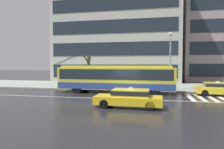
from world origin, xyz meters
TOP-DOWN VIEW (x-y plane):
  - ground_plane at (0.00, 0.00)m, footprint 160.00×160.00m
  - sidewalk_slab at (0.00, 9.05)m, footprint 80.00×10.00m
  - crosswalk_stripe_edge_near at (5.91, 1.03)m, footprint 0.44×4.40m
  - crosswalk_stripe_inner_a at (6.81, 1.03)m, footprint 0.44×4.40m
  - crosswalk_stripe_center at (7.71, 1.03)m, footprint 0.44×4.40m
  - crosswalk_stripe_inner_b at (8.61, 1.03)m, footprint 0.44×4.40m
  - lane_centre_line at (0.00, -1.20)m, footprint 72.00×0.14m
  - trolleybus at (-1.28, 2.45)m, footprint 13.18×2.75m
  - taxi_oncoming_near at (0.96, -4.40)m, footprint 4.70×1.85m
  - taxi_ahead_of_bus at (8.81, 2.63)m, footprint 4.50×2.06m
  - bus_shelter at (-1.63, 6.25)m, footprint 4.23×1.55m
  - pedestrian_at_shelter at (-3.54, 5.52)m, footprint 1.30×1.30m
  - pedestrian_approaching_curb at (-1.84, 5.68)m, footprint 1.57×1.57m
  - pedestrian_walking_past at (-5.49, 5.76)m, footprint 0.47×0.47m
  - pedestrian_waiting_by_pole at (-2.78, 4.76)m, footprint 1.35×1.35m
  - street_lamp at (4.46, 5.19)m, footprint 0.60×0.32m
  - street_tree_bare at (-5.52, 6.25)m, footprint 1.20×1.69m
  - office_tower_corner_left at (-3.83, 20.22)m, footprint 21.60×14.84m

SIDE VIEW (x-z plane):
  - ground_plane at x=0.00m, z-range 0.00..0.00m
  - lane_centre_line at x=0.00m, z-range 0.00..0.01m
  - crosswalk_stripe_edge_near at x=5.91m, z-range 0.00..0.01m
  - crosswalk_stripe_inner_a at x=6.81m, z-range 0.00..0.01m
  - crosswalk_stripe_center at x=7.71m, z-range 0.00..0.01m
  - crosswalk_stripe_inner_b at x=8.61m, z-range 0.00..0.01m
  - sidewalk_slab at x=0.00m, z-range 0.00..0.14m
  - taxi_oncoming_near at x=0.96m, z-range 0.01..1.40m
  - taxi_ahead_of_bus at x=8.81m, z-range 0.01..1.40m
  - pedestrian_walking_past at x=-5.49m, z-range 0.30..2.03m
  - trolleybus at x=-1.28m, z-range -0.81..3.99m
  - pedestrian_waiting_by_pole at x=-2.78m, z-range 0.73..2.70m
  - pedestrian_at_shelter at x=-3.54m, z-range 0.74..2.71m
  - pedestrian_approaching_curb at x=-1.84m, z-range 0.79..2.80m
  - bus_shelter at x=-1.63m, z-range 0.76..3.43m
  - street_tree_bare at x=-5.52m, z-range 0.32..4.35m
  - street_lamp at x=4.46m, z-range 0.74..7.16m
  - office_tower_corner_left at x=-3.83m, z-range 0.01..18.10m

